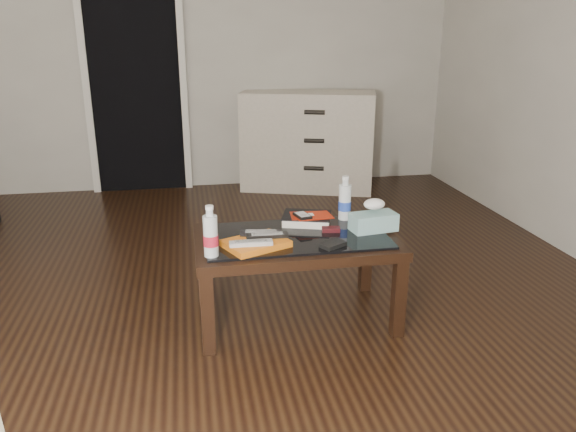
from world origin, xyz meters
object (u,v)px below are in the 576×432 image
coffee_table (296,247)px  textbook (307,219)px  water_bottle_right (345,198)px  dresser (308,141)px  tissue_box (373,222)px  water_bottle_left (210,231)px

coffee_table → textbook: bearing=61.2°
coffee_table → water_bottle_right: size_ratio=4.20×
water_bottle_right → coffee_table: bearing=-147.2°
dresser → textbook: (-0.51, -2.30, 0.03)m
coffee_table → water_bottle_right: (0.31, 0.20, 0.18)m
coffee_table → tissue_box: 0.42m
textbook → water_bottle_left: (-0.52, -0.36, 0.10)m
water_bottle_left → water_bottle_right: bearing=28.1°
dresser → tissue_box: bearing=-76.5°
coffee_table → water_bottle_left: (-0.43, -0.19, 0.18)m
textbook → water_bottle_right: bearing=25.1°
dresser → textbook: dresser is taller
dresser → tissue_box: 2.48m
dresser → textbook: bearing=-84.3°
water_bottle_left → dresser: bearing=68.9°
coffee_table → water_bottle_left: size_ratio=4.20×
coffee_table → dresser: bearing=76.3°
dresser → textbook: 2.35m
textbook → water_bottle_left: size_ratio=1.05×
water_bottle_left → tissue_box: bearing=13.1°
textbook → water_bottle_left: water_bottle_left is taller
tissue_box → water_bottle_left: bearing=-175.3°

